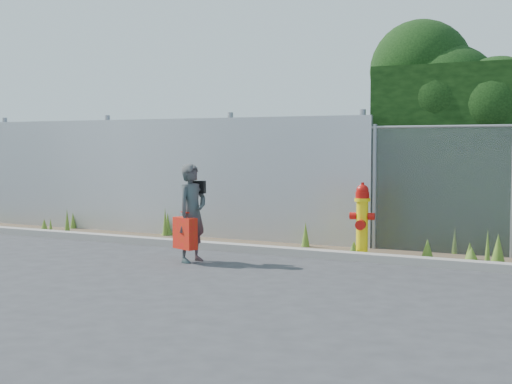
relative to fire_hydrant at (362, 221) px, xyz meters
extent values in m
plane|color=#333335|center=(-1.11, -2.21, -0.55)|extent=(80.00, 80.00, 0.00)
cube|color=gray|center=(-1.11, -0.41, -0.49)|extent=(16.00, 0.22, 0.12)
cube|color=brown|center=(-1.11, 0.19, -0.55)|extent=(16.00, 1.20, 0.01)
cone|color=#446B20|center=(-4.07, 0.71, -0.43)|extent=(0.24, 0.24, 0.24)
cone|color=#446B20|center=(-1.13, 0.45, -0.34)|extent=(0.14, 0.14, 0.42)
cone|color=#446B20|center=(-6.09, -0.23, -0.40)|extent=(0.10, 0.10, 0.31)
cone|color=#446B20|center=(1.64, 0.00, -0.43)|extent=(0.24, 0.24, 0.24)
cone|color=#446B20|center=(-4.08, 0.75, -0.33)|extent=(0.16, 0.16, 0.44)
cone|color=#446B20|center=(-0.10, -0.10, -0.45)|extent=(0.16, 0.16, 0.21)
cone|color=#446B20|center=(-5.96, 0.09, -0.31)|extent=(0.11, 0.11, 0.48)
cone|color=#446B20|center=(-4.04, 0.60, -0.29)|extent=(0.11, 0.11, 0.53)
cone|color=#446B20|center=(-6.35, 0.80, -0.41)|extent=(0.10, 0.10, 0.28)
cone|color=#446B20|center=(-0.19, 0.20, -0.45)|extent=(0.14, 0.14, 0.20)
cone|color=#446B20|center=(1.87, -0.06, -0.29)|extent=(0.09, 0.09, 0.52)
cone|color=#446B20|center=(-6.68, 0.23, -0.44)|extent=(0.14, 0.14, 0.24)
cone|color=#446B20|center=(1.55, 0.37, -0.42)|extent=(0.14, 0.14, 0.26)
cone|color=#446B20|center=(-6.37, 0.71, -0.39)|extent=(0.13, 0.13, 0.34)
cone|color=#446B20|center=(1.98, 0.18, -0.34)|extent=(0.21, 0.21, 0.43)
cone|color=#446B20|center=(1.24, 0.81, -0.33)|extent=(0.09, 0.09, 0.45)
cone|color=#446B20|center=(0.96, 0.21, -0.41)|extent=(0.19, 0.19, 0.30)
cube|color=#B4B7BC|center=(-4.36, 0.79, 0.55)|extent=(8.50, 0.08, 2.20)
cylinder|color=gray|center=(-8.41, 0.91, 0.60)|extent=(0.10, 0.10, 2.30)
cylinder|color=gray|center=(-5.61, 0.91, 0.60)|extent=(0.10, 0.10, 2.30)
cylinder|color=gray|center=(-2.81, 0.91, 0.60)|extent=(0.10, 0.10, 2.30)
cylinder|color=gray|center=(-0.31, 0.91, 0.60)|extent=(0.10, 0.10, 2.30)
cylinder|color=gray|center=(-0.06, 0.79, 0.47)|extent=(0.07, 0.07, 2.05)
sphere|color=black|center=(0.38, 1.97, 2.44)|extent=(1.76, 1.76, 1.76)
sphere|color=black|center=(0.85, 1.88, 1.92)|extent=(1.88, 1.88, 1.88)
sphere|color=black|center=(1.71, 1.70, 1.79)|extent=(1.60, 1.60, 1.60)
cylinder|color=yellow|center=(0.00, 0.01, -0.52)|extent=(0.28, 0.28, 0.06)
cylinder|color=yellow|center=(0.00, 0.01, -0.13)|extent=(0.18, 0.18, 0.85)
cylinder|color=yellow|center=(0.00, 0.01, 0.32)|extent=(0.24, 0.24, 0.05)
cylinder|color=#B20F0A|center=(0.00, 0.01, 0.39)|extent=(0.21, 0.21, 0.10)
sphere|color=#B20F0A|center=(0.00, 0.01, 0.46)|extent=(0.19, 0.19, 0.19)
cylinder|color=#B20F0A|center=(0.00, 0.01, 0.56)|extent=(0.05, 0.05, 0.05)
cylinder|color=#B20F0A|center=(-0.14, 0.01, 0.07)|extent=(0.10, 0.11, 0.11)
cylinder|color=#B20F0A|center=(0.14, 0.01, 0.07)|extent=(0.10, 0.11, 0.11)
cylinder|color=#B20F0A|center=(0.00, -0.13, -0.05)|extent=(0.15, 0.12, 0.15)
imported|color=#0F645F|center=(-2.06, -1.60, 0.17)|extent=(0.44, 0.58, 1.44)
cube|color=#B02E0A|center=(-2.09, -1.74, -0.12)|extent=(0.41, 0.15, 0.46)
cylinder|color=#B02E0A|center=(-2.09, -1.74, 0.19)|extent=(0.20, 0.02, 0.02)
cube|color=black|center=(-2.08, -1.42, 0.54)|extent=(0.25, 0.10, 0.19)
camera|label=1|loc=(3.50, -10.40, 1.16)|focal=50.00mm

